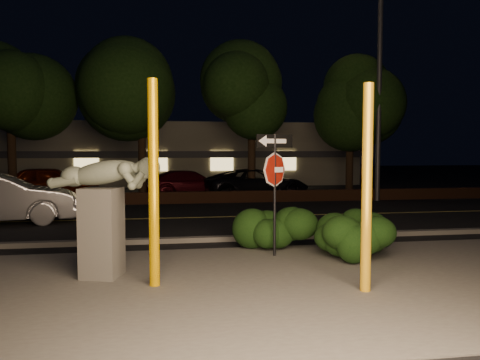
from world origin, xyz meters
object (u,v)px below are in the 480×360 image
yellow_pole_left (154,184)px  streetlight (374,54)px  yellow_pole_right (367,189)px  sculpture (103,204)px  parked_car_darkred (190,184)px  parked_car_red (50,183)px  signpost (275,170)px  parked_car_dark (257,183)px

yellow_pole_left → streetlight: (9.34, 11.82, 4.74)m
streetlight → yellow_pole_right: bearing=-92.8°
sculpture → parked_car_darkred: 14.36m
streetlight → parked_car_red: bearing=-169.0°
yellow_pole_right → parked_car_red: yellow_pole_right is taller
parked_car_darkred → streetlight: bearing=-120.5°
signpost → parked_car_dark: signpost is taller
signpost → parked_car_red: bearing=101.8°
yellow_pole_left → sculpture: size_ratio=1.59×
yellow_pole_right → streetlight: 14.82m
yellow_pole_left → streetlight: size_ratio=0.31×
parked_car_red → streetlight: bearing=-106.0°
sculpture → signpost: bearing=34.7°
signpost → sculpture: bearing=-179.6°
signpost → yellow_pole_left: bearing=-161.8°
parked_car_red → yellow_pole_left: bearing=-165.7°
streetlight → parked_car_darkred: streetlight is taller
sculpture → parked_car_dark: (5.42, 13.23, -0.63)m
yellow_pole_left → parked_car_dark: (4.53, 13.92, -1.02)m
yellow_pole_right → parked_car_red: size_ratio=0.74×
sculpture → yellow_pole_right: bearing=-3.7°
yellow_pole_right → signpost: size_ratio=1.28×
parked_car_darkred → parked_car_dark: (3.11, -0.93, 0.05)m
sculpture → parked_car_red: sculpture is taller
signpost → parked_car_dark: 12.34m
signpost → sculpture: (-3.36, -1.12, -0.52)m
sculpture → streetlight: streetlight is taller
parked_car_red → parked_car_darkred: size_ratio=1.02×
parked_car_dark → parked_car_darkred: bearing=67.8°
sculpture → parked_car_darkred: (2.30, 14.16, -0.68)m
parked_car_red → signpost: bearing=-154.4°
streetlight → parked_car_red: streetlight is taller
parked_car_darkred → yellow_pole_right: bearing=177.4°
signpost → parked_car_dark: bearing=62.3°
yellow_pole_right → sculpture: yellow_pole_right is taller
yellow_pole_left → parked_car_darkred: 14.96m
parked_car_darkred → signpost: bearing=175.1°
parked_car_red → parked_car_darkred: bearing=-93.5°
yellow_pole_right → parked_car_red: (-8.29, 15.61, -0.89)m
parked_car_red → parked_car_darkred: 6.39m
parked_car_red → parked_car_dark: 9.54m
sculpture → parked_car_darkred: sculpture is taller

